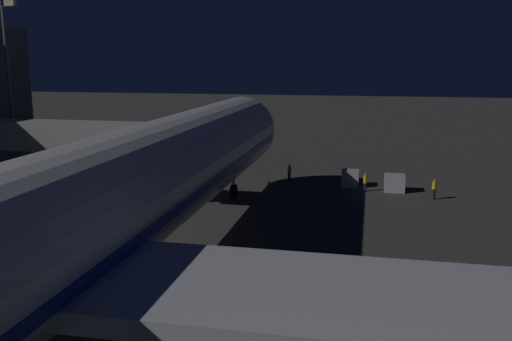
% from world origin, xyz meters
% --- Properties ---
extents(ground_plane, '(320.00, 320.00, 0.00)m').
position_xyz_m(ground_plane, '(0.00, 0.00, 0.00)').
color(ground_plane, '#383533').
extents(airliner_at_gate, '(58.72, 71.90, 20.16)m').
position_xyz_m(airliner_at_gate, '(-0.00, 11.24, 5.59)').
color(airliner_at_gate, silver).
rests_on(airliner_at_gate, ground_plane).
extents(jet_bridge, '(25.56, 3.40, 7.21)m').
position_xyz_m(jet_bridge, '(13.51, -13.88, 5.68)').
color(jet_bridge, '#9E9E99').
rests_on(jet_bridge, ground_plane).
extents(apron_floodlight_mast, '(2.90, 0.50, 18.09)m').
position_xyz_m(apron_floodlight_mast, '(25.50, -23.00, 10.49)').
color(apron_floodlight_mast, '#59595E').
rests_on(apron_floodlight_mast, ground_plane).
extents(baggage_container_near_belt, '(1.87, 1.53, 1.61)m').
position_xyz_m(baggage_container_near_belt, '(-14.20, -23.17, 0.81)').
color(baggage_container_near_belt, '#B7BABF').
rests_on(baggage_container_near_belt, ground_plane).
extents(baggage_container_mid_row, '(1.65, 1.74, 1.55)m').
position_xyz_m(baggage_container_mid_row, '(-10.05, -24.58, 0.78)').
color(baggage_container_mid_row, '#B7BABF').
rests_on(baggage_container_mid_row, ground_plane).
extents(ground_crew_by_belt_loader, '(0.40, 0.40, 1.85)m').
position_xyz_m(ground_crew_by_belt_loader, '(-17.52, -20.81, 1.02)').
color(ground_crew_by_belt_loader, black).
rests_on(ground_crew_by_belt_loader, ground_plane).
extents(ground_crew_marshaller_fwd, '(0.40, 0.40, 1.79)m').
position_xyz_m(ground_crew_marshaller_fwd, '(-3.94, -25.22, 0.99)').
color(ground_crew_marshaller_fwd, black).
rests_on(ground_crew_marshaller_fwd, ground_plane).
extents(ground_crew_by_tug, '(0.40, 0.40, 1.78)m').
position_xyz_m(ground_crew_by_tug, '(-11.53, -22.61, 0.98)').
color(ground_crew_by_tug, black).
rests_on(ground_crew_by_tug, ground_plane).
extents(traffic_cone_nose_port, '(0.36, 0.36, 0.55)m').
position_xyz_m(traffic_cone_nose_port, '(-2.20, -23.30, 0.28)').
color(traffic_cone_nose_port, orange).
rests_on(traffic_cone_nose_port, ground_plane).
extents(traffic_cone_nose_starboard, '(0.36, 0.36, 0.55)m').
position_xyz_m(traffic_cone_nose_starboard, '(2.20, -23.30, 0.28)').
color(traffic_cone_nose_starboard, orange).
rests_on(traffic_cone_nose_starboard, ground_plane).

